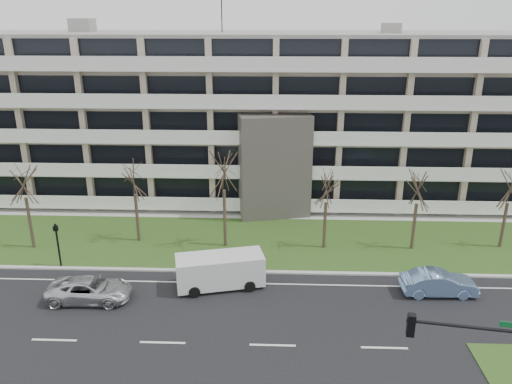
{
  "coord_description": "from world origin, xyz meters",
  "views": [
    {
      "loc": [
        -0.04,
        -22.58,
        16.88
      ],
      "look_at": [
        -1.28,
        10.0,
        5.21
      ],
      "focal_mm": 35.0,
      "sensor_mm": 36.0,
      "label": 1
    }
  ],
  "objects_px": {
    "blue_sedan": "(439,283)",
    "white_van": "(221,268)",
    "pedestrian_signal": "(57,240)",
    "traffic_signal": "(488,366)",
    "silver_pickup": "(90,290)"
  },
  "relations": [
    {
      "from": "blue_sedan",
      "to": "white_van",
      "type": "xyz_separation_m",
      "value": [
        -13.9,
        0.45,
        0.53
      ]
    },
    {
      "from": "traffic_signal",
      "to": "blue_sedan",
      "type": "bearing_deg",
      "value": 89.0
    },
    {
      "from": "traffic_signal",
      "to": "silver_pickup",
      "type": "bearing_deg",
      "value": 161.45
    },
    {
      "from": "blue_sedan",
      "to": "pedestrian_signal",
      "type": "bearing_deg",
      "value": 82.44
    },
    {
      "from": "silver_pickup",
      "to": "blue_sedan",
      "type": "height_order",
      "value": "blue_sedan"
    },
    {
      "from": "white_van",
      "to": "traffic_signal",
      "type": "xyz_separation_m",
      "value": [
        11.88,
        -12.24,
        2.52
      ]
    },
    {
      "from": "blue_sedan",
      "to": "pedestrian_signal",
      "type": "xyz_separation_m",
      "value": [
        -25.51,
        2.62,
        1.33
      ]
    },
    {
      "from": "silver_pickup",
      "to": "white_van",
      "type": "height_order",
      "value": "white_van"
    },
    {
      "from": "silver_pickup",
      "to": "white_van",
      "type": "xyz_separation_m",
      "value": [
        8.01,
        1.99,
        0.59
      ]
    },
    {
      "from": "white_van",
      "to": "blue_sedan",
      "type": "bearing_deg",
      "value": -15.48
    },
    {
      "from": "traffic_signal",
      "to": "pedestrian_signal",
      "type": "bearing_deg",
      "value": 157.19
    },
    {
      "from": "silver_pickup",
      "to": "pedestrian_signal",
      "type": "height_order",
      "value": "pedestrian_signal"
    },
    {
      "from": "silver_pickup",
      "to": "white_van",
      "type": "relative_size",
      "value": 0.86
    },
    {
      "from": "blue_sedan",
      "to": "white_van",
      "type": "bearing_deg",
      "value": 86.44
    },
    {
      "from": "silver_pickup",
      "to": "blue_sedan",
      "type": "distance_m",
      "value": 21.97
    }
  ]
}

